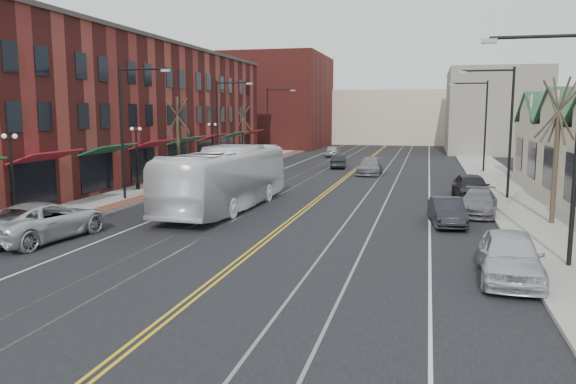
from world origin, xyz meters
The scene contains 30 objects.
ground centered at (0.00, 0.00, 0.00)m, with size 160.00×160.00×0.00m, color black.
sidewalk_left centered at (-12.00, 20.00, 0.07)m, with size 4.00×120.00×0.15m, color gray.
sidewalk_right centered at (12.00, 20.00, 0.07)m, with size 4.00×120.00×0.15m, color gray.
building_left centered at (-19.00, 27.00, 5.50)m, with size 10.00×50.00×11.00m, color maroon.
backdrop_left centered at (-16.00, 70.00, 7.00)m, with size 14.00×18.00×14.00m, color maroon.
backdrop_mid centered at (0.00, 85.00, 4.50)m, with size 22.00×14.00×9.00m, color #BFAC93.
backdrop_right centered at (15.00, 65.00, 5.50)m, with size 12.00×16.00×11.00m, color slate.
streetlight_l_1 centered at (-11.05, 16.00, 5.03)m, with size 3.33×0.25×8.00m.
streetlight_l_2 centered at (-11.05, 32.00, 5.03)m, with size 3.33×0.25×8.00m.
streetlight_l_3 centered at (-11.05, 48.00, 5.03)m, with size 3.33×0.25×8.00m.
streetlight_r_0 centered at (11.05, 6.00, 5.03)m, with size 3.33×0.25×8.00m.
streetlight_r_1 centered at (11.05, 22.00, 5.03)m, with size 3.33×0.25×8.00m.
streetlight_r_2 centered at (11.05, 38.00, 5.03)m, with size 3.33×0.25×8.00m.
lamppost_l_1 centered at (-12.80, 8.00, 2.20)m, with size 0.84×0.28×4.27m.
lamppost_l_2 centered at (-12.80, 20.00, 2.20)m, with size 0.84×0.28×4.27m.
lamppost_l_3 centered at (-12.80, 34.00, 2.20)m, with size 0.84×0.28×4.27m.
tree_left_near centered at (-12.50, 26.00, 3.51)m, with size 1.78×1.37×6.48m.
tree_left_far centered at (-12.50, 42.00, 3.28)m, with size 1.66×1.28×6.02m.
tree_right_mid centered at (12.50, 14.00, 3.75)m, with size 1.90×1.46×6.93m.
manhole_far centered at (-11.20, 8.00, 0.16)m, with size 0.60×0.60×0.02m, color #592D19.
traffic_signal centered at (-10.60, 24.00, 2.35)m, with size 0.18×0.15×3.80m.
transit_bus centered at (-4.27, 14.46, 1.76)m, with size 2.95×12.63×3.52m, color white.
parked_suv centered at (-9.30, 5.54, 0.82)m, with size 2.74×5.93×1.65m, color silver.
parked_car_a centered at (9.30, 4.14, 0.81)m, with size 1.91×4.75×1.62m, color silver.
parked_car_b centered at (7.60, 12.92, 0.67)m, with size 1.41×4.04×1.33m, color black.
parked_car_c centered at (9.30, 16.17, 0.67)m, with size 1.86×4.59×1.33m, color slate.
parked_car_d centered at (9.30, 21.40, 0.82)m, with size 1.95×4.84×1.65m, color black.
distant_car_left centered at (-1.80, 39.26, 0.65)m, with size 1.38×3.97×1.31m, color black.
distant_car_right centered at (1.74, 34.32, 0.72)m, with size 2.02×4.96×1.44m, color slate.
distant_car_far centered at (-4.65, 52.95, 0.70)m, with size 1.65×4.09×1.39m, color #9A9CA1.
Camera 1 is at (6.58, -14.82, 5.45)m, focal length 35.00 mm.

